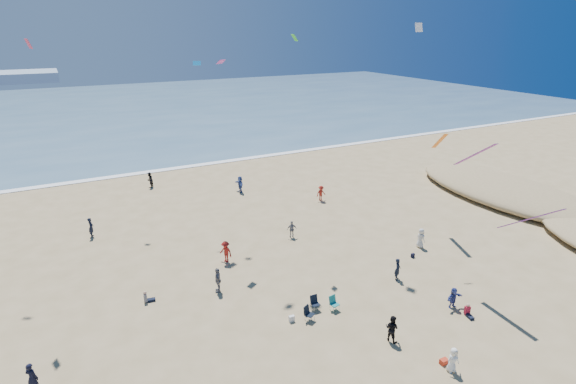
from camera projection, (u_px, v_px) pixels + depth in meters
ocean at (97, 112)px, 98.43m from camera, size 220.00×100.00×0.06m
surf_line at (139, 173)px, 56.84m from camera, size 220.00×1.20×0.08m
standing_flyers at (260, 253)px, 35.06m from camera, size 29.35×42.71×1.90m
chair_cluster at (320, 307)px, 28.92m from camera, size 2.75×1.51×1.00m
white_tote at (292, 319)px, 28.25m from camera, size 0.35×0.20×0.40m
black_backpack at (307, 312)px, 28.93m from camera, size 0.30×0.22×0.38m
cooler at (444, 362)px, 24.69m from camera, size 0.45×0.30×0.30m
navy_bag at (413, 255)px, 36.14m from camera, size 0.28×0.18×0.34m
kites_aloft at (341, 60)px, 30.60m from camera, size 43.84×40.28×28.06m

